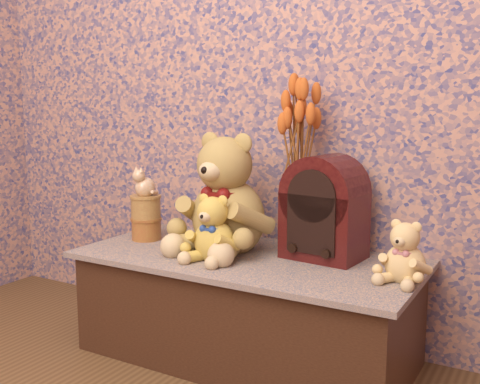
{
  "coord_description": "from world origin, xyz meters",
  "views": [
    {
      "loc": [
        0.96,
        -0.51,
        0.93
      ],
      "look_at": [
        0.0,
        1.17,
        0.62
      ],
      "focal_mm": 42.17,
      "sensor_mm": 36.0,
      "label": 1
    }
  ],
  "objects_px": {
    "teddy_medium": "(214,225)",
    "cathedral_radio": "(325,207)",
    "cat_figurine": "(145,181)",
    "teddy_large": "(228,187)",
    "ceramic_vase": "(297,223)",
    "biscuit_tin_lower": "(146,229)",
    "teddy_small": "(406,249)"
  },
  "relations": [
    {
      "from": "teddy_large",
      "to": "ceramic_vase",
      "type": "relative_size",
      "value": 2.17
    },
    {
      "from": "teddy_small",
      "to": "ceramic_vase",
      "type": "relative_size",
      "value": 0.95
    },
    {
      "from": "biscuit_tin_lower",
      "to": "cat_figurine",
      "type": "bearing_deg",
      "value": 0.0
    },
    {
      "from": "teddy_small",
      "to": "cathedral_radio",
      "type": "distance_m",
      "value": 0.35
    },
    {
      "from": "ceramic_vase",
      "to": "biscuit_tin_lower",
      "type": "xyz_separation_m",
      "value": [
        -0.61,
        -0.13,
        -0.07
      ]
    },
    {
      "from": "teddy_small",
      "to": "cat_figurine",
      "type": "bearing_deg",
      "value": -171.14
    },
    {
      "from": "teddy_large",
      "to": "biscuit_tin_lower",
      "type": "xyz_separation_m",
      "value": [
        -0.37,
        -0.03,
        -0.19
      ]
    },
    {
      "from": "teddy_medium",
      "to": "cat_figurine",
      "type": "bearing_deg",
      "value": 165.29
    },
    {
      "from": "teddy_medium",
      "to": "biscuit_tin_lower",
      "type": "relative_size",
      "value": 2.12
    },
    {
      "from": "teddy_medium",
      "to": "biscuit_tin_lower",
      "type": "bearing_deg",
      "value": 165.29
    },
    {
      "from": "teddy_medium",
      "to": "ceramic_vase",
      "type": "relative_size",
      "value": 1.15
    },
    {
      "from": "biscuit_tin_lower",
      "to": "cat_figurine",
      "type": "height_order",
      "value": "cat_figurine"
    },
    {
      "from": "teddy_small",
      "to": "ceramic_vase",
      "type": "height_order",
      "value": "ceramic_vase"
    },
    {
      "from": "teddy_medium",
      "to": "ceramic_vase",
      "type": "distance_m",
      "value": 0.32
    },
    {
      "from": "cathedral_radio",
      "to": "teddy_small",
      "type": "bearing_deg",
      "value": -16.5
    },
    {
      "from": "teddy_large",
      "to": "ceramic_vase",
      "type": "xyz_separation_m",
      "value": [
        0.24,
        0.1,
        -0.13
      ]
    },
    {
      "from": "teddy_small",
      "to": "biscuit_tin_lower",
      "type": "xyz_separation_m",
      "value": [
        -1.04,
        0.03,
        -0.06
      ]
    },
    {
      "from": "cathedral_radio",
      "to": "ceramic_vase",
      "type": "xyz_separation_m",
      "value": [
        -0.12,
        0.03,
        -0.08
      ]
    },
    {
      "from": "teddy_large",
      "to": "cathedral_radio",
      "type": "bearing_deg",
      "value": 15.3
    },
    {
      "from": "teddy_large",
      "to": "cathedral_radio",
      "type": "distance_m",
      "value": 0.37
    },
    {
      "from": "teddy_medium",
      "to": "cat_figurine",
      "type": "xyz_separation_m",
      "value": [
        -0.4,
        0.11,
        0.11
      ]
    },
    {
      "from": "cat_figurine",
      "to": "biscuit_tin_lower",
      "type": "bearing_deg",
      "value": 0.0
    },
    {
      "from": "teddy_large",
      "to": "teddy_small",
      "type": "height_order",
      "value": "teddy_large"
    },
    {
      "from": "teddy_large",
      "to": "ceramic_vase",
      "type": "height_order",
      "value": "teddy_large"
    },
    {
      "from": "ceramic_vase",
      "to": "biscuit_tin_lower",
      "type": "relative_size",
      "value": 1.84
    },
    {
      "from": "cathedral_radio",
      "to": "cat_figurine",
      "type": "height_order",
      "value": "cathedral_radio"
    },
    {
      "from": "teddy_small",
      "to": "ceramic_vase",
      "type": "bearing_deg",
      "value": 170.13
    },
    {
      "from": "teddy_medium",
      "to": "biscuit_tin_lower",
      "type": "height_order",
      "value": "teddy_medium"
    },
    {
      "from": "teddy_medium",
      "to": "cathedral_radio",
      "type": "xyz_separation_m",
      "value": [
        0.32,
        0.21,
        0.06
      ]
    },
    {
      "from": "teddy_small",
      "to": "ceramic_vase",
      "type": "distance_m",
      "value": 0.47
    },
    {
      "from": "teddy_medium",
      "to": "cathedral_radio",
      "type": "distance_m",
      "value": 0.39
    },
    {
      "from": "teddy_small",
      "to": "teddy_medium",
      "type": "bearing_deg",
      "value": -162.07
    }
  ]
}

